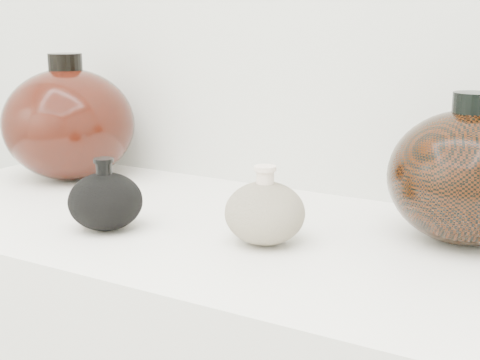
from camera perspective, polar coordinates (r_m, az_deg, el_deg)
The scene contains 4 objects.
black_gourd_vase at distance 0.98m, azimuth -11.41°, elevation -1.75°, with size 0.13×0.13×0.11m.
cream_gourd_vase at distance 0.91m, azimuth 2.13°, elevation -2.77°, with size 0.14×0.14×0.11m.
left_round_pot at distance 1.30m, azimuth -14.39°, elevation 4.68°, with size 0.25×0.25×0.24m.
right_round_pot at distance 0.95m, azimuth 18.84°, elevation 0.28°, with size 0.27×0.27×0.21m.
Camera 1 is at (0.49, 0.15, 1.20)m, focal length 50.00 mm.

